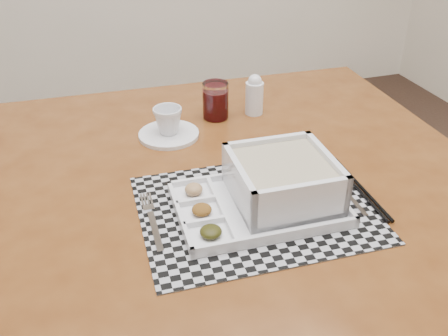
{
  "coord_description": "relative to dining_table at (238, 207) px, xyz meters",
  "views": [
    {
      "loc": [
        0.09,
        -0.59,
        1.41
      ],
      "look_at": [
        0.35,
        0.23,
        0.88
      ],
      "focal_mm": 40.0,
      "sensor_mm": 36.0,
      "label": 1
    }
  ],
  "objects": [
    {
      "name": "cup",
      "position": [
        -0.11,
        0.23,
        0.13
      ],
      "size": [
        0.09,
        0.09,
        0.07
      ],
      "primitive_type": "imported",
      "rotation": [
        0.0,
        0.0,
        0.37
      ],
      "color": "silver",
      "rests_on": "saucer"
    },
    {
      "name": "saucer",
      "position": [
        -0.11,
        0.23,
        0.09
      ],
      "size": [
        0.15,
        0.15,
        0.01
      ],
      "primitive_type": "cylinder",
      "color": "silver",
      "rests_on": "dining_table"
    },
    {
      "name": "chopsticks",
      "position": [
        0.22,
        -0.13,
        0.09
      ],
      "size": [
        0.02,
        0.24,
        0.01
      ],
      "color": "black",
      "rests_on": "placemat"
    },
    {
      "name": "dining_table",
      "position": [
        0.0,
        0.0,
        0.0
      ],
      "size": [
        1.13,
        1.13,
        0.82
      ],
      "color": "#52280F",
      "rests_on": "ground"
    },
    {
      "name": "fork",
      "position": [
        -0.21,
        -0.1,
        0.09
      ],
      "size": [
        0.02,
        0.19,
        0.0
      ],
      "color": "silver",
      "rests_on": "placemat"
    },
    {
      "name": "spoon",
      "position": [
        0.19,
        -0.08,
        0.09
      ],
      "size": [
        0.04,
        0.18,
        0.01
      ],
      "color": "silver",
      "rests_on": "placemat"
    },
    {
      "name": "juice_glass",
      "position": [
        0.04,
        0.29,
        0.13
      ],
      "size": [
        0.07,
        0.07,
        0.1
      ],
      "color": "white",
      "rests_on": "dining_table"
    },
    {
      "name": "serving_tray",
      "position": [
        0.03,
        -0.12,
        0.13
      ],
      "size": [
        0.33,
        0.23,
        0.1
      ],
      "color": "silver",
      "rests_on": "placemat"
    },
    {
      "name": "placemat",
      "position": [
        -0.01,
        -0.13,
        0.09
      ],
      "size": [
        0.46,
        0.37,
        0.0
      ],
      "primitive_type": "cube",
      "rotation": [
        0.0,
        0.0,
        -0.03
      ],
      "color": "#9A9BA1",
      "rests_on": "dining_table"
    },
    {
      "name": "creamer_bottle",
      "position": [
        0.14,
        0.29,
        0.14
      ],
      "size": [
        0.05,
        0.05,
        0.11
      ],
      "color": "silver",
      "rests_on": "dining_table"
    }
  ]
}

